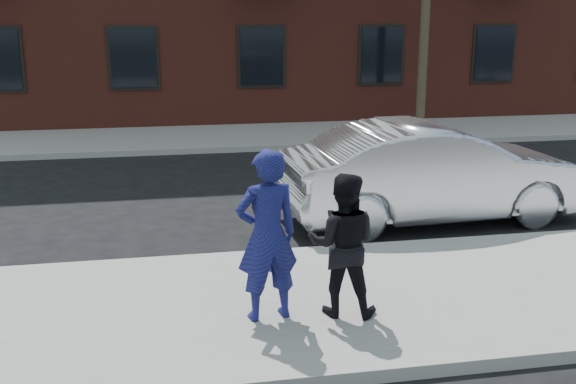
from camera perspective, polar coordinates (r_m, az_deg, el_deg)
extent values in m
plane|color=black|center=(8.89, 9.81, -8.56)|extent=(100.00, 100.00, 0.00)
cube|color=gray|center=(8.64, 10.41, -8.74)|extent=(50.00, 3.50, 0.15)
cube|color=#999691|center=(10.22, 6.83, -4.80)|extent=(50.00, 0.10, 0.15)
cube|color=gray|center=(19.39, -1.74, 4.79)|extent=(50.00, 3.50, 0.15)
cube|color=#999691|center=(17.65, -0.82, 3.77)|extent=(50.00, 0.10, 0.15)
cube|color=black|center=(21.70, 7.93, 11.40)|extent=(1.30, 0.06, 1.70)
cylinder|color=#32261D|center=(20.08, 11.37, 11.12)|extent=(0.26, 0.26, 4.20)
imported|color=silver|center=(11.77, 12.22, 1.60)|extent=(5.30, 2.11, 1.71)
imported|color=navy|center=(7.45, -1.79, -3.71)|extent=(0.79, 0.59, 1.96)
cube|color=black|center=(7.56, -2.71, -1.56)|extent=(0.09, 0.14, 0.08)
imported|color=black|center=(7.64, 4.66, -4.46)|extent=(0.96, 0.85, 1.66)
cube|color=black|center=(7.72, 3.67, -1.89)|extent=(0.09, 0.14, 0.06)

